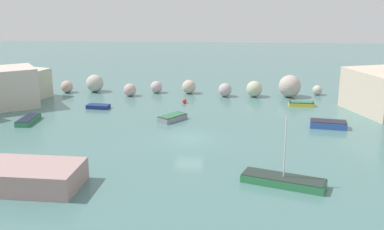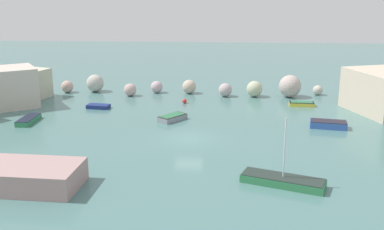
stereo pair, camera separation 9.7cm
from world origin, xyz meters
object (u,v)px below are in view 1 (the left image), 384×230
at_px(moored_boat_2, 301,104).
at_px(moored_boat_1, 328,124).
at_px(channel_buoy, 184,101).
at_px(moored_boat_3, 28,120).
at_px(moored_boat_5, 172,118).
at_px(moored_boat_0, 98,106).
at_px(moored_boat_4, 283,180).
at_px(stone_dock, 10,175).

bearing_deg(moored_boat_2, moored_boat_1, 101.94).
distance_m(channel_buoy, moored_boat_3, 17.96).
xyz_separation_m(moored_boat_3, moored_boat_5, (14.74, 1.70, 0.04)).
xyz_separation_m(channel_buoy, moored_boat_5, (-0.66, -7.54, 0.04)).
height_order(moored_boat_1, moored_boat_5, moored_boat_1).
relative_size(channel_buoy, moored_boat_0, 0.20).
bearing_deg(moored_boat_5, moored_boat_2, -25.79).
relative_size(moored_boat_1, moored_boat_2, 1.24).
distance_m(moored_boat_0, moored_boat_3, 8.39).
height_order(moored_boat_2, moored_boat_3, moored_boat_3).
relative_size(moored_boat_2, moored_boat_4, 0.50).
distance_m(moored_boat_0, moored_boat_4, 27.50).
xyz_separation_m(channel_buoy, moored_boat_3, (-15.40, -9.24, -0.01)).
bearing_deg(channel_buoy, moored_boat_4, -69.37).
bearing_deg(channel_buoy, moored_boat_2, -1.48).
bearing_deg(moored_boat_0, moored_boat_1, 174.30).
bearing_deg(moored_boat_2, moored_boat_4, 82.01).
relative_size(stone_dock, channel_buoy, 18.22).
bearing_deg(channel_buoy, moored_boat_5, -94.99).
bearing_deg(stone_dock, channel_buoy, 67.70).
bearing_deg(moored_boat_1, moored_boat_4, 76.35).
height_order(stone_dock, moored_boat_5, stone_dock).
distance_m(stone_dock, moored_boat_4, 19.02).
height_order(moored_boat_0, moored_boat_5, moored_boat_5).
bearing_deg(moored_boat_5, moored_boat_4, -111.24).
bearing_deg(moored_boat_2, stone_dock, 49.89).
bearing_deg(stone_dock, moored_boat_3, 108.61).
bearing_deg(channel_buoy, moored_boat_1, -31.40).
relative_size(stone_dock, moored_boat_4, 1.64).
relative_size(stone_dock, moored_boat_5, 2.95).
relative_size(moored_boat_0, moored_boat_4, 0.45).
height_order(moored_boat_1, moored_boat_3, moored_boat_1).
bearing_deg(moored_boat_1, stone_dock, 41.83).
xyz_separation_m(channel_buoy, moored_boat_4, (8.80, -23.37, 0.06)).
height_order(stone_dock, moored_boat_4, moored_boat_4).
xyz_separation_m(stone_dock, moored_boat_0, (0.43, 21.73, -0.58)).
bearing_deg(moored_boat_1, moored_boat_2, -72.44).
xyz_separation_m(stone_dock, moored_boat_2, (24.03, 24.42, -0.54)).
xyz_separation_m(stone_dock, moored_boat_3, (-5.23, 15.54, -0.54)).
bearing_deg(moored_boat_5, moored_boat_0, 101.58).
height_order(channel_buoy, moored_boat_4, moored_boat_4).
bearing_deg(stone_dock, moored_boat_1, 31.78).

